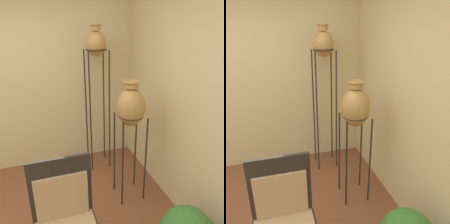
% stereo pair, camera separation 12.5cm
% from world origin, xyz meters
% --- Properties ---
extents(wall_back, '(7.76, 0.06, 2.70)m').
position_xyz_m(wall_back, '(0.00, 1.91, 1.35)').
color(wall_back, beige).
rests_on(wall_back, ground_plane).
extents(wall_right, '(0.06, 7.76, 2.70)m').
position_xyz_m(wall_right, '(1.91, 0.00, 1.35)').
color(wall_right, beige).
rests_on(wall_right, ground_plane).
extents(vase_stand_tall, '(0.30, 0.30, 2.08)m').
position_xyz_m(vase_stand_tall, '(1.24, 1.55, 1.75)').
color(vase_stand_tall, '#28231E').
rests_on(vase_stand_tall, ground_plane).
extents(vase_stand_medium, '(0.32, 0.32, 1.50)m').
position_xyz_m(vase_stand_medium, '(1.42, 0.74, 1.18)').
color(vase_stand_medium, '#28231E').
rests_on(vase_stand_medium, ground_plane).
extents(chair, '(0.52, 0.48, 1.09)m').
position_xyz_m(chair, '(0.55, -0.03, 0.61)').
color(chair, '#28231E').
rests_on(chair, ground_plane).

